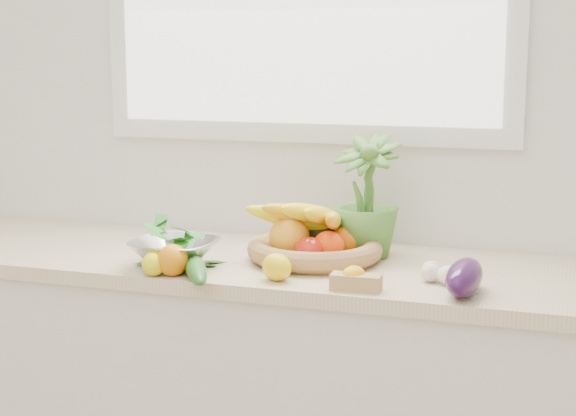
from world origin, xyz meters
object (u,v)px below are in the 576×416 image
(potted_herb, at_px, (366,196))
(apple, at_px, (310,253))
(eggplant, at_px, (464,277))
(colander_with_spinach, at_px, (175,244))
(fruit_basket, at_px, (314,242))
(cucumber, at_px, (196,269))

(potted_herb, bearing_deg, apple, -119.07)
(eggplant, bearing_deg, potted_herb, 135.20)
(colander_with_spinach, bearing_deg, apple, 14.48)
(potted_herb, relative_size, colander_with_spinach, 1.45)
(apple, xyz_separation_m, potted_herb, (0.11, 0.19, 0.13))
(fruit_basket, height_order, colander_with_spinach, fruit_basket)
(cucumber, distance_m, colander_with_spinach, 0.16)
(apple, bearing_deg, colander_with_spinach, -165.52)
(apple, distance_m, potted_herb, 0.25)
(eggplant, bearing_deg, colander_with_spinach, 177.33)
(potted_herb, bearing_deg, fruit_basket, -140.80)
(fruit_basket, bearing_deg, potted_herb, 39.20)
(eggplant, distance_m, cucumber, 0.67)
(potted_herb, bearing_deg, eggplant, -44.80)
(fruit_basket, bearing_deg, apple, -79.23)
(colander_with_spinach, bearing_deg, potted_herb, 31.49)
(cucumber, bearing_deg, colander_with_spinach, 135.92)
(eggplant, xyz_separation_m, fruit_basket, (-0.44, 0.22, 0.01))
(eggplant, relative_size, potted_herb, 0.62)
(potted_herb, bearing_deg, cucumber, -131.89)
(cucumber, relative_size, colander_with_spinach, 1.16)
(cucumber, distance_m, potted_herb, 0.54)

